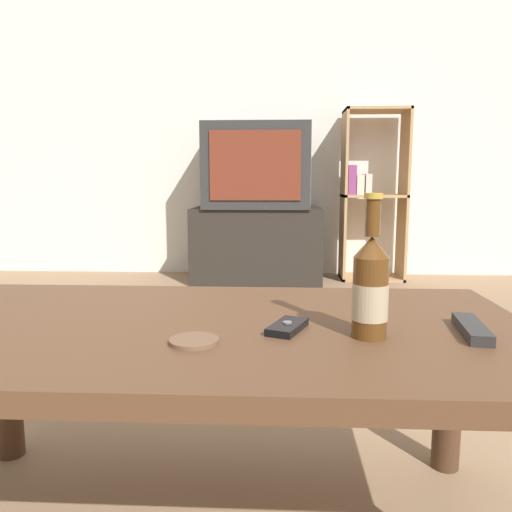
{
  "coord_description": "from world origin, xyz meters",
  "views": [
    {
      "loc": [
        0.15,
        -0.95,
        0.74
      ],
      "look_at": [
        0.09,
        0.22,
        0.56
      ],
      "focal_mm": 35.0,
      "sensor_mm": 36.0,
      "label": 1
    }
  ],
  "objects_px": {
    "beer_bottle": "(370,287)",
    "bookshelf": "(370,193)",
    "cell_phone": "(287,327)",
    "remote_control": "(472,329)",
    "television": "(257,167)",
    "tv_stand": "(257,244)"
  },
  "relations": [
    {
      "from": "television",
      "to": "bookshelf",
      "type": "height_order",
      "value": "bookshelf"
    },
    {
      "from": "tv_stand",
      "to": "cell_phone",
      "type": "height_order",
      "value": "tv_stand"
    },
    {
      "from": "remote_control",
      "to": "bookshelf",
      "type": "bearing_deg",
      "value": 90.98
    },
    {
      "from": "television",
      "to": "beer_bottle",
      "type": "relative_size",
      "value": 2.9
    },
    {
      "from": "tv_stand",
      "to": "television",
      "type": "relative_size",
      "value": 1.26
    },
    {
      "from": "beer_bottle",
      "to": "remote_control",
      "type": "bearing_deg",
      "value": 8.01
    },
    {
      "from": "bookshelf",
      "to": "remote_control",
      "type": "bearing_deg",
      "value": -96.2
    },
    {
      "from": "television",
      "to": "remote_control",
      "type": "xyz_separation_m",
      "value": [
        0.53,
        -2.75,
        -0.37
      ]
    },
    {
      "from": "bookshelf",
      "to": "cell_phone",
      "type": "distance_m",
      "value": 2.93
    },
    {
      "from": "beer_bottle",
      "to": "bookshelf",
      "type": "bearing_deg",
      "value": 80.14
    },
    {
      "from": "bookshelf",
      "to": "television",
      "type": "bearing_deg",
      "value": -172.34
    },
    {
      "from": "tv_stand",
      "to": "bookshelf",
      "type": "height_order",
      "value": "bookshelf"
    },
    {
      "from": "cell_phone",
      "to": "remote_control",
      "type": "height_order",
      "value": "remote_control"
    },
    {
      "from": "television",
      "to": "bookshelf",
      "type": "relative_size",
      "value": 0.6
    },
    {
      "from": "remote_control",
      "to": "tv_stand",
      "type": "bearing_deg",
      "value": 108.0
    },
    {
      "from": "television",
      "to": "cell_phone",
      "type": "relative_size",
      "value": 6.5
    },
    {
      "from": "tv_stand",
      "to": "beer_bottle",
      "type": "relative_size",
      "value": 3.65
    },
    {
      "from": "beer_bottle",
      "to": "remote_control",
      "type": "distance_m",
      "value": 0.21
    },
    {
      "from": "tv_stand",
      "to": "beer_bottle",
      "type": "xyz_separation_m",
      "value": [
        0.33,
        -2.78,
        0.28
      ]
    },
    {
      "from": "television",
      "to": "bookshelf",
      "type": "xyz_separation_m",
      "value": [
        0.84,
        0.11,
        -0.19
      ]
    },
    {
      "from": "tv_stand",
      "to": "remote_control",
      "type": "height_order",
      "value": "tv_stand"
    },
    {
      "from": "tv_stand",
      "to": "beer_bottle",
      "type": "distance_m",
      "value": 2.81
    }
  ]
}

